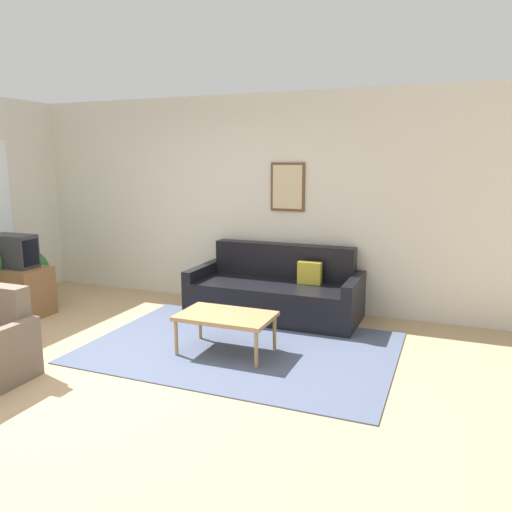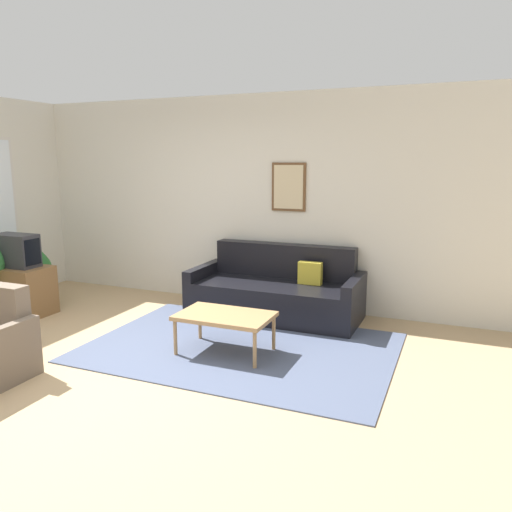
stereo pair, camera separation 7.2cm
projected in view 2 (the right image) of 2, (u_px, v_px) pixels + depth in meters
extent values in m
plane|color=tan|center=(98.00, 373.00, 4.48)|extent=(16.00, 16.00, 0.00)
cube|color=#4C5670|center=(240.00, 347.00, 5.07)|extent=(3.04, 2.09, 0.01)
cube|color=beige|center=(225.00, 201.00, 6.63)|extent=(8.00, 0.06, 2.70)
cube|color=brown|center=(289.00, 187.00, 6.21)|extent=(0.44, 0.03, 0.60)
cube|color=#CCB78E|center=(288.00, 187.00, 6.20)|extent=(0.38, 0.01, 0.54)
cube|color=black|center=(275.00, 300.00, 6.03)|extent=(1.80, 0.90, 0.43)
cube|color=black|center=(285.00, 260.00, 6.27)|extent=(1.80, 0.20, 0.42)
cube|color=black|center=(204.00, 287.00, 6.38)|extent=(0.12, 0.90, 0.57)
cube|color=black|center=(354.00, 303.00, 5.66)|extent=(0.12, 0.90, 0.57)
cube|color=gold|center=(310.00, 274.00, 5.92)|extent=(0.28, 0.10, 0.28)
cube|color=#A87F51|center=(225.00, 316.00, 4.87)|extent=(0.92, 0.57, 0.04)
cylinder|color=#A87F51|center=(175.00, 338.00, 4.84)|extent=(0.04, 0.04, 0.36)
cylinder|color=#A87F51|center=(255.00, 350.00, 4.52)|extent=(0.04, 0.04, 0.36)
cylinder|color=#A87F51|center=(200.00, 323.00, 5.28)|extent=(0.04, 0.04, 0.36)
cylinder|color=#A87F51|center=(274.00, 333.00, 4.97)|extent=(0.04, 0.04, 0.36)
cube|color=brown|center=(19.00, 290.00, 6.15)|extent=(0.79, 0.49, 0.60)
cube|color=#2D2D33|center=(15.00, 250.00, 6.06)|extent=(0.55, 0.28, 0.40)
cube|color=black|center=(33.00, 252.00, 5.95)|extent=(0.01, 0.23, 0.31)
cube|color=#6B5B4C|center=(2.00, 359.00, 4.11)|extent=(0.09, 0.76, 0.53)
cylinder|color=#935638|center=(38.00, 294.00, 6.81)|extent=(0.26, 0.26, 0.16)
cylinder|color=#51381E|center=(37.00, 284.00, 6.78)|extent=(0.04, 0.04, 0.12)
sphere|color=#337A38|center=(36.00, 268.00, 6.74)|extent=(0.40, 0.40, 0.40)
cylinder|color=#935638|center=(33.00, 298.00, 6.64)|extent=(0.29, 0.29, 0.16)
cylinder|color=#51381E|center=(32.00, 287.00, 6.61)|extent=(0.04, 0.04, 0.14)
sphere|color=#28662D|center=(30.00, 266.00, 6.56)|extent=(0.48, 0.48, 0.48)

